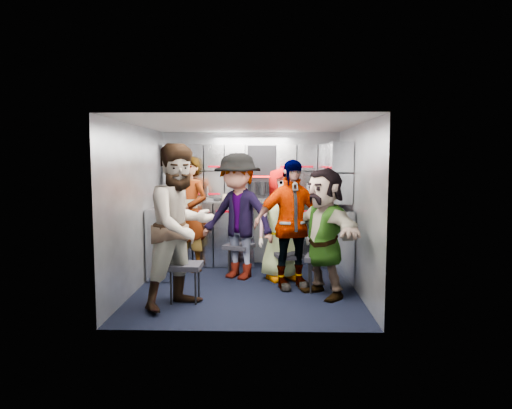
{
  "coord_description": "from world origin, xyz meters",
  "views": [
    {
      "loc": [
        0.29,
        -5.78,
        1.66
      ],
      "look_at": [
        0.11,
        0.35,
        1.06
      ],
      "focal_mm": 32.0,
      "sensor_mm": 36.0,
      "label": 1
    }
  ],
  "objects_px": {
    "jump_seat_mid_left": "(239,248)",
    "jump_seat_mid_right": "(290,257)",
    "attendant_standing": "(190,214)",
    "attendant_arc_b": "(238,216)",
    "jump_seat_center": "(282,252)",
    "attendant_arc_d": "(291,224)",
    "attendant_arc_a": "(181,226)",
    "attendant_arc_e": "(324,232)",
    "jump_seat_near_left": "(185,268)",
    "attendant_arc_c": "(282,224)",
    "jump_seat_near_right": "(322,260)"
  },
  "relations": [
    {
      "from": "jump_seat_mid_left",
      "to": "jump_seat_mid_right",
      "type": "bearing_deg",
      "value": -34.12
    },
    {
      "from": "jump_seat_mid_left",
      "to": "jump_seat_mid_right",
      "type": "distance_m",
      "value": 0.86
    },
    {
      "from": "attendant_arc_b",
      "to": "attendant_arc_e",
      "type": "height_order",
      "value": "attendant_arc_b"
    },
    {
      "from": "attendant_arc_b",
      "to": "attendant_standing",
      "type": "bearing_deg",
      "value": 178.96
    },
    {
      "from": "jump_seat_mid_right",
      "to": "attendant_arc_a",
      "type": "height_order",
      "value": "attendant_arc_a"
    },
    {
      "from": "jump_seat_mid_left",
      "to": "attendant_arc_d",
      "type": "xyz_separation_m",
      "value": [
        0.71,
        -0.66,
        0.44
      ]
    },
    {
      "from": "attendant_standing",
      "to": "attendant_arc_e",
      "type": "xyz_separation_m",
      "value": [
        1.85,
        -1.25,
        -0.07
      ]
    },
    {
      "from": "jump_seat_near_left",
      "to": "jump_seat_center",
      "type": "relative_size",
      "value": 1.12
    },
    {
      "from": "attendant_arc_d",
      "to": "attendant_arc_b",
      "type": "bearing_deg",
      "value": 127.98
    },
    {
      "from": "attendant_standing",
      "to": "attendant_arc_e",
      "type": "bearing_deg",
      "value": -2.41
    },
    {
      "from": "jump_seat_center",
      "to": "jump_seat_mid_right",
      "type": "xyz_separation_m",
      "value": [
        0.1,
        -0.45,
        0.01
      ]
    },
    {
      "from": "jump_seat_near_left",
      "to": "attendant_standing",
      "type": "distance_m",
      "value": 1.61
    },
    {
      "from": "attendant_arc_a",
      "to": "attendant_arc_d",
      "type": "bearing_deg",
      "value": -17.79
    },
    {
      "from": "attendant_arc_d",
      "to": "attendant_arc_e",
      "type": "relative_size",
      "value": 1.06
    },
    {
      "from": "jump_seat_center",
      "to": "attendant_standing",
      "type": "bearing_deg",
      "value": 168.38
    },
    {
      "from": "jump_seat_near_left",
      "to": "attendant_arc_d",
      "type": "distance_m",
      "value": 1.47
    },
    {
      "from": "attendant_arc_a",
      "to": "jump_seat_center",
      "type": "bearing_deg",
      "value": 0.72
    },
    {
      "from": "attendant_arc_b",
      "to": "attendant_arc_c",
      "type": "xyz_separation_m",
      "value": [
        0.62,
        -0.03,
        -0.1
      ]
    },
    {
      "from": "attendant_arc_a",
      "to": "attendant_arc_e",
      "type": "xyz_separation_m",
      "value": [
        1.65,
        0.46,
        -0.13
      ]
    },
    {
      "from": "jump_seat_mid_left",
      "to": "attendant_standing",
      "type": "bearing_deg",
      "value": 161.65
    },
    {
      "from": "jump_seat_near_left",
      "to": "jump_seat_mid_right",
      "type": "xyz_separation_m",
      "value": [
        1.26,
        0.79,
        -0.04
      ]
    },
    {
      "from": "jump_seat_center",
      "to": "attendant_arc_d",
      "type": "height_order",
      "value": "attendant_arc_d"
    },
    {
      "from": "jump_seat_mid_right",
      "to": "attendant_arc_a",
      "type": "relative_size",
      "value": 0.23
    },
    {
      "from": "jump_seat_mid_right",
      "to": "attendant_standing",
      "type": "bearing_deg",
      "value": 153.45
    },
    {
      "from": "jump_seat_near_left",
      "to": "attendant_arc_a",
      "type": "relative_size",
      "value": 0.25
    },
    {
      "from": "jump_seat_mid_left",
      "to": "jump_seat_center",
      "type": "distance_m",
      "value": 0.62
    },
    {
      "from": "attendant_standing",
      "to": "attendant_arc_d",
      "type": "height_order",
      "value": "attendant_standing"
    },
    {
      "from": "attendant_arc_a",
      "to": "jump_seat_mid_right",
      "type": "bearing_deg",
      "value": -12.31
    },
    {
      "from": "attendant_arc_a",
      "to": "jump_seat_near_left",
      "type": "bearing_deg",
      "value": 39.99
    },
    {
      "from": "jump_seat_near_right",
      "to": "attendant_standing",
      "type": "xyz_separation_m",
      "value": [
        -1.85,
        1.07,
        0.45
      ]
    },
    {
      "from": "attendant_arc_b",
      "to": "attendant_arc_d",
      "type": "height_order",
      "value": "attendant_arc_b"
    },
    {
      "from": "attendant_arc_d",
      "to": "jump_seat_mid_left",
      "type": "bearing_deg",
      "value": 119.15
    },
    {
      "from": "attendant_arc_c",
      "to": "attendant_arc_d",
      "type": "distance_m",
      "value": 0.46
    },
    {
      "from": "jump_seat_mid_left",
      "to": "jump_seat_center",
      "type": "bearing_deg",
      "value": -2.95
    },
    {
      "from": "jump_seat_near_right",
      "to": "attendant_arc_e",
      "type": "height_order",
      "value": "attendant_arc_e"
    },
    {
      "from": "attendant_arc_b",
      "to": "attendant_arc_c",
      "type": "distance_m",
      "value": 0.62
    },
    {
      "from": "jump_seat_center",
      "to": "attendant_arc_e",
      "type": "height_order",
      "value": "attendant_arc_e"
    },
    {
      "from": "jump_seat_near_right",
      "to": "attendant_arc_e",
      "type": "relative_size",
      "value": 0.29
    },
    {
      "from": "jump_seat_mid_left",
      "to": "attendant_arc_d",
      "type": "relative_size",
      "value": 0.29
    },
    {
      "from": "jump_seat_near_left",
      "to": "jump_seat_mid_left",
      "type": "distance_m",
      "value": 1.39
    },
    {
      "from": "jump_seat_mid_left",
      "to": "attendant_arc_b",
      "type": "bearing_deg",
      "value": -90.0
    },
    {
      "from": "jump_seat_center",
      "to": "attendant_arc_b",
      "type": "height_order",
      "value": "attendant_arc_b"
    },
    {
      "from": "jump_seat_near_left",
      "to": "attendant_arc_d",
      "type": "xyz_separation_m",
      "value": [
        1.26,
        0.61,
        0.43
      ]
    },
    {
      "from": "jump_seat_mid_right",
      "to": "attendant_arc_d",
      "type": "xyz_separation_m",
      "value": [
        0.0,
        -0.18,
        0.47
      ]
    },
    {
      "from": "jump_seat_near_left",
      "to": "jump_seat_mid_left",
      "type": "xyz_separation_m",
      "value": [
        0.55,
        1.28,
        -0.01
      ]
    },
    {
      "from": "attendant_arc_d",
      "to": "attendant_arc_e",
      "type": "xyz_separation_m",
      "value": [
        0.39,
        -0.33,
        -0.05
      ]
    },
    {
      "from": "jump_seat_center",
      "to": "attendant_standing",
      "type": "distance_m",
      "value": 1.49
    },
    {
      "from": "jump_seat_mid_left",
      "to": "attendant_arc_e",
      "type": "xyz_separation_m",
      "value": [
        1.1,
        -1.0,
        0.39
      ]
    },
    {
      "from": "jump_seat_center",
      "to": "attendant_arc_a",
      "type": "distance_m",
      "value": 1.93
    },
    {
      "from": "jump_seat_mid_right",
      "to": "attendant_arc_e",
      "type": "height_order",
      "value": "attendant_arc_e"
    }
  ]
}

